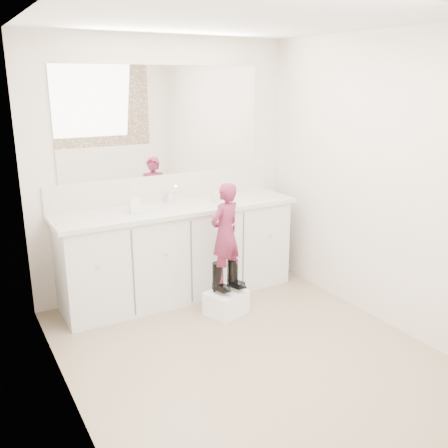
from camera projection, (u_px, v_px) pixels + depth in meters
floor at (247, 352)px, 3.84m from camera, size 3.00×3.00×0.00m
ceiling at (251, 16)px, 3.16m from camera, size 3.00×3.00×0.00m
wall_back at (165, 168)px, 4.75m from camera, size 2.60×0.00×2.60m
wall_front at (427, 268)px, 2.25m from camera, size 2.60×0.00×2.60m
wall_left at (59, 226)px, 2.88m from camera, size 0.00×3.00×3.00m
wall_right at (382, 182)px, 4.11m from camera, size 0.00×3.00×3.00m
vanity_cabinet at (179, 253)px, 4.74m from camera, size 2.20×0.55×0.85m
countertop at (178, 208)px, 4.60m from camera, size 2.28×0.58×0.04m
backsplash at (166, 187)px, 4.79m from camera, size 2.28×0.03×0.25m
mirror at (164, 121)px, 4.62m from camera, size 2.00×0.02×1.00m
dot_panel at (437, 169)px, 2.13m from camera, size 2.00×0.01×1.20m
faucet at (171, 197)px, 4.72m from camera, size 0.08×0.08×0.10m
cup at (215, 197)px, 4.77m from camera, size 0.10×0.10×0.09m
soap_bottle at (134, 202)px, 4.35m from camera, size 0.09×0.09×0.19m
step_stool at (226, 303)px, 4.43m from camera, size 0.40×0.37×0.21m
boot_left at (218, 278)px, 4.34m from camera, size 0.16×0.21×0.28m
boot_right at (233, 275)px, 4.41m from camera, size 0.16×0.21×0.28m
toddler at (225, 233)px, 4.27m from camera, size 0.37×0.30×0.87m
toothbrush at (237, 222)px, 4.20m from camera, size 0.13×0.05×0.06m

